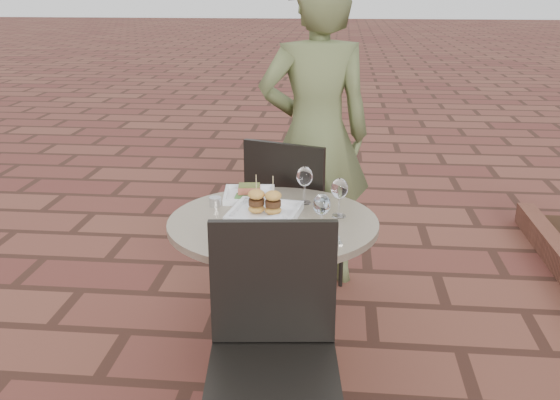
# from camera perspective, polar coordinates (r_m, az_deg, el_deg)

# --- Properties ---
(ground) EXTENTS (60.00, 60.00, 0.00)m
(ground) POSITION_cam_1_polar(r_m,az_deg,el_deg) (3.19, 0.87, -12.71)
(ground) COLOR brown
(ground) RESTS_ON ground
(cafe_table) EXTENTS (0.90, 0.90, 0.73)m
(cafe_table) POSITION_cam_1_polar(r_m,az_deg,el_deg) (2.76, -0.62, -6.58)
(cafe_table) COLOR gray
(cafe_table) RESTS_ON ground
(chair_far) EXTENTS (0.56, 0.56, 0.93)m
(chair_far) POSITION_cam_1_polar(r_m,az_deg,el_deg) (3.32, 1.09, -0.78)
(chair_far) COLOR black
(chair_far) RESTS_ON ground
(chair_near) EXTENTS (0.48, 0.48, 0.93)m
(chair_near) POSITION_cam_1_polar(r_m,az_deg,el_deg) (2.17, -0.63, -12.34)
(chair_near) COLOR black
(chair_near) RESTS_ON ground
(diner) EXTENTS (0.71, 0.54, 1.75)m
(diner) POSITION_cam_1_polar(r_m,az_deg,el_deg) (3.51, 3.26, 5.82)
(diner) COLOR #4F5730
(diner) RESTS_ON ground
(plate_salmon) EXTENTS (0.26, 0.26, 0.06)m
(plate_salmon) POSITION_cam_1_polar(r_m,az_deg,el_deg) (2.93, -2.82, 0.56)
(plate_salmon) COLOR white
(plate_salmon) RESTS_ON cafe_table
(plate_sliders) EXTENTS (0.32, 0.32, 0.19)m
(plate_sliders) POSITION_cam_1_polar(r_m,az_deg,el_deg) (2.69, -1.40, -0.80)
(plate_sliders) COLOR white
(plate_sliders) RESTS_ON cafe_table
(plate_tuna) EXTENTS (0.36, 0.36, 0.03)m
(plate_tuna) POSITION_cam_1_polar(r_m,az_deg,el_deg) (2.49, -0.99, -2.92)
(plate_tuna) COLOR white
(plate_tuna) RESTS_ON cafe_table
(wine_glass_right) EXTENTS (0.07, 0.07, 0.17)m
(wine_glass_right) POSITION_cam_1_polar(r_m,az_deg,el_deg) (2.49, 3.84, -0.52)
(wine_glass_right) COLOR white
(wine_glass_right) RESTS_ON cafe_table
(wine_glass_mid) EXTENTS (0.07, 0.07, 0.17)m
(wine_glass_mid) POSITION_cam_1_polar(r_m,az_deg,el_deg) (2.83, 2.27, 2.09)
(wine_glass_mid) COLOR white
(wine_glass_mid) RESTS_ON cafe_table
(wine_glass_far) EXTENTS (0.07, 0.07, 0.17)m
(wine_glass_far) POSITION_cam_1_polar(r_m,az_deg,el_deg) (2.67, 5.47, 0.96)
(wine_glass_far) COLOR white
(wine_glass_far) RESTS_ON cafe_table
(steel_ramekin) EXTENTS (0.06, 0.06, 0.04)m
(steel_ramekin) POSITION_cam_1_polar(r_m,az_deg,el_deg) (2.83, -5.94, -0.15)
(steel_ramekin) COLOR silver
(steel_ramekin) RESTS_ON cafe_table
(cutlery_set) EXTENTS (0.12, 0.23, 0.00)m
(cutlery_set) POSITION_cam_1_polar(r_m,az_deg,el_deg) (2.50, 4.56, -3.26)
(cutlery_set) COLOR silver
(cutlery_set) RESTS_ON cafe_table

